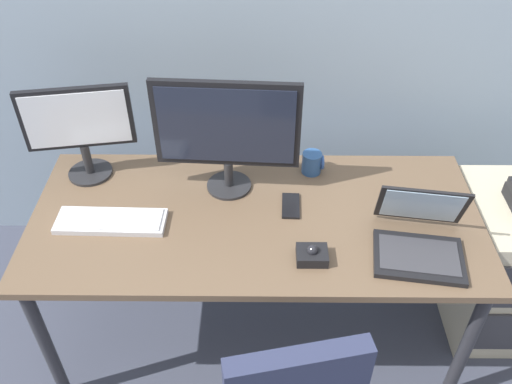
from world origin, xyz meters
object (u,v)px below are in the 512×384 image
at_px(laptop, 420,238).
at_px(cell_phone, 291,206).
at_px(trackball_mouse, 312,255).
at_px(coffee_mug, 312,163).
at_px(file_cabinet, 504,264).
at_px(monitor_side, 79,126).
at_px(keyboard, 111,221).
at_px(monitor_main, 227,130).

height_order(laptop, cell_phone, laptop).
bearing_deg(trackball_mouse, coffee_mug, 86.05).
relative_size(file_cabinet, cell_phone, 4.88).
height_order(trackball_mouse, cell_phone, trackball_mouse).
relative_size(laptop, cell_phone, 2.47).
height_order(laptop, coffee_mug, laptop).
height_order(file_cabinet, cell_phone, cell_phone).
distance_m(monitor_side, cell_phone, 0.88).
distance_m(laptop, trackball_mouse, 0.39).
bearing_deg(keyboard, trackball_mouse, -13.22).
bearing_deg(file_cabinet, trackball_mouse, -159.74).
bearing_deg(keyboard, monitor_main, 26.84).
height_order(keyboard, trackball_mouse, trackball_mouse).
distance_m(monitor_main, monitor_side, 0.59).
distance_m(keyboard, trackball_mouse, 0.76).
bearing_deg(coffee_mug, file_cabinet, -10.75).
xyz_separation_m(laptop, trackball_mouse, (-0.38, -0.06, -0.03)).
bearing_deg(trackball_mouse, cell_phone, 102.84).
xyz_separation_m(file_cabinet, laptop, (-0.52, -0.27, 0.44)).
height_order(file_cabinet, monitor_main, monitor_main).
distance_m(file_cabinet, laptop, 0.73).
xyz_separation_m(file_cabinet, cell_phone, (-0.96, -0.06, 0.39)).
distance_m(keyboard, laptop, 1.13).
distance_m(laptop, coffee_mug, 0.56).
bearing_deg(monitor_side, file_cabinet, -4.51).
xyz_separation_m(file_cabinet, keyboard, (-1.64, -0.16, 0.40)).
relative_size(monitor_main, monitor_side, 1.31).
distance_m(monitor_main, coffee_mug, 0.43).
xyz_separation_m(monitor_main, trackball_mouse, (0.31, -0.39, -0.25)).
relative_size(file_cabinet, monitor_side, 1.64).
relative_size(keyboard, trackball_mouse, 3.76).
distance_m(monitor_side, coffee_mug, 0.95).
distance_m(monitor_main, cell_phone, 0.39).
bearing_deg(coffee_mug, monitor_main, -163.38).
xyz_separation_m(laptop, cell_phone, (-0.44, 0.22, -0.05)).
relative_size(monitor_main, coffee_mug, 5.93).
xyz_separation_m(coffee_mug, cell_phone, (-0.10, -0.22, -0.04)).
bearing_deg(cell_phone, monitor_side, 168.83).
xyz_separation_m(monitor_side, cell_phone, (0.83, -0.20, -0.23)).
distance_m(monitor_side, trackball_mouse, 1.03).
bearing_deg(keyboard, laptop, -5.94).
bearing_deg(trackball_mouse, laptop, 8.53).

